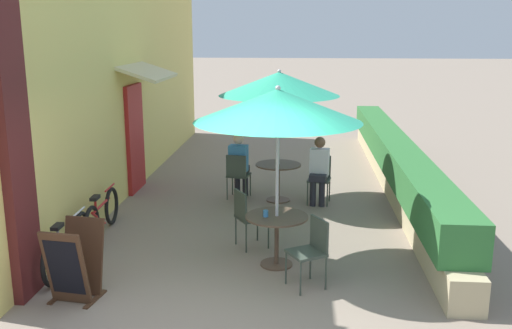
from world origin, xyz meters
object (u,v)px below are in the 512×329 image
at_px(coffee_cup_near, 266,214).
at_px(bicycle_second, 102,215).
at_px(patio_umbrella_near, 278,106).
at_px(seated_patron_mid_left, 319,168).
at_px(bicycle_leaning, 67,246).
at_px(seated_patron_mid_right, 239,162).
at_px(cafe_chair_mid_left, 320,175).
at_px(cafe_chair_near_left, 311,247).
at_px(patio_table_near, 277,228).
at_px(cafe_chair_mid_right, 238,173).
at_px(patio_umbrella_mid, 279,84).
at_px(patio_table_mid, 278,173).
at_px(menu_board, 75,263).
at_px(cafe_chair_near_right, 247,214).

distance_m(coffee_cup_near, bicycle_second, 2.84).
relative_size(patio_umbrella_near, bicycle_second, 1.51).
bearing_deg(seated_patron_mid_left, bicycle_leaning, 52.40).
height_order(seated_patron_mid_right, bicycle_second, seated_patron_mid_right).
distance_m(cafe_chair_mid_left, seated_patron_mid_right, 1.53).
distance_m(cafe_chair_near_left, coffee_cup_near, 0.86).
distance_m(patio_table_near, bicycle_second, 2.94).
distance_m(cafe_chair_mid_right, bicycle_leaning, 3.92).
bearing_deg(patio_table_near, patio_umbrella_near, 0.00).
xyz_separation_m(coffee_cup_near, bicycle_second, (-2.62, 1.02, -0.42)).
height_order(cafe_chair_mid_right, bicycle_leaning, cafe_chair_mid_right).
xyz_separation_m(cafe_chair_mid_right, bicycle_leaning, (-1.89, -3.43, -0.18)).
bearing_deg(patio_umbrella_mid, cafe_chair_mid_left, -3.21).
bearing_deg(patio_table_mid, seated_patron_mid_left, -11.60).
bearing_deg(menu_board, patio_umbrella_near, 35.31).
height_order(patio_table_mid, bicycle_leaning, bicycle_leaning).
height_order(patio_umbrella_near, bicycle_second, patio_umbrella_near).
xyz_separation_m(patio_table_mid, bicycle_second, (-2.66, -2.05, -0.21)).
relative_size(patio_table_near, cafe_chair_mid_left, 0.97).
relative_size(patio_umbrella_near, cafe_chair_near_right, 2.81).
height_order(cafe_chair_mid_right, bicycle_second, cafe_chair_mid_right).
bearing_deg(patio_table_near, patio_table_mid, 92.05).
height_order(patio_umbrella_near, cafe_chair_near_right, patio_umbrella_near).
bearing_deg(patio_umbrella_near, patio_umbrella_mid, 92.05).
bearing_deg(cafe_chair_mid_left, menu_board, 63.22).
bearing_deg(cafe_chair_mid_left, cafe_chair_mid_right, 5.73).
bearing_deg(cafe_chair_mid_left, cafe_chair_near_left, 95.76).
xyz_separation_m(cafe_chair_near_left, cafe_chair_near_right, (-0.92, 1.23, 0.00)).
bearing_deg(bicycle_leaning, patio_umbrella_near, 6.21).
distance_m(cafe_chair_near_left, cafe_chair_near_right, 1.53).
bearing_deg(coffee_cup_near, patio_umbrella_mid, 89.26).
relative_size(cafe_chair_near_left, patio_umbrella_mid, 0.36).
distance_m(patio_table_near, coffee_cup_near, 0.27).
distance_m(cafe_chair_near_left, seated_patron_mid_left, 3.48).
bearing_deg(cafe_chair_mid_right, coffee_cup_near, -67.92).
bearing_deg(patio_table_near, cafe_chair_near_right, 126.72).
bearing_deg(cafe_chair_near_right, menu_board, -77.14).
height_order(patio_table_mid, menu_board, menu_board).
distance_m(patio_umbrella_near, menu_board, 3.13).
xyz_separation_m(patio_umbrella_mid, bicycle_second, (-2.66, -2.05, -1.86)).
bearing_deg(bicycle_second, seated_patron_mid_right, 47.08).
height_order(coffee_cup_near, seated_patron_mid_right, seated_patron_mid_right).
distance_m(patio_table_near, seated_patron_mid_right, 3.28).
bearing_deg(bicycle_leaning, seated_patron_mid_right, 60.20).
relative_size(patio_table_near, cafe_chair_near_right, 0.97).
bearing_deg(cafe_chair_mid_left, cafe_chair_near_right, 73.60).
distance_m(cafe_chair_near_left, cafe_chair_mid_right, 3.90).
relative_size(bicycle_leaning, menu_board, 1.76).
height_order(seated_patron_mid_left, menu_board, seated_patron_mid_left).
bearing_deg(patio_table_near, bicycle_second, 160.78).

